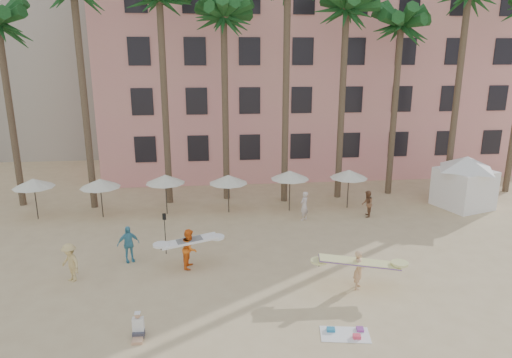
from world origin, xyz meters
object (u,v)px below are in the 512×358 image
at_px(cabana, 465,177).
at_px(carrier_yellow, 359,267).
at_px(carrier_white, 190,247).
at_px(pink_hotel, 308,77).

distance_m(cabana, carrier_yellow, 14.61).
height_order(cabana, carrier_white, cabana).
bearing_deg(cabana, carrier_white, -158.24).
relative_size(cabana, carrier_yellow, 1.59).
bearing_deg(pink_hotel, carrier_yellow, -96.59).
xyz_separation_m(cabana, carrier_yellow, (-10.56, -10.04, -1.06)).
height_order(pink_hotel, carrier_yellow, pink_hotel).
height_order(carrier_yellow, carrier_white, carrier_white).
bearing_deg(cabana, carrier_yellow, -136.45).
distance_m(pink_hotel, carrier_yellow, 25.26).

